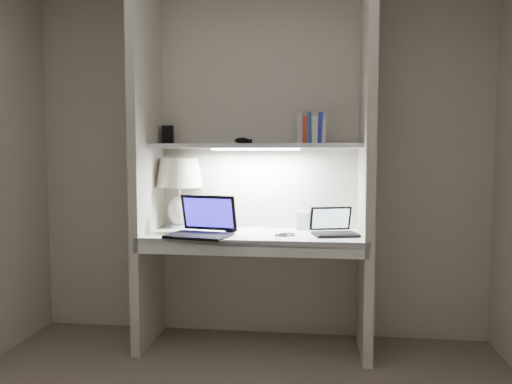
# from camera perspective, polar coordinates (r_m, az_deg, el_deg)

# --- Properties ---
(back_wall) EXTENTS (3.20, 0.01, 2.50)m
(back_wall) POSITION_cam_1_polar(r_m,az_deg,el_deg) (3.56, 0.29, 3.63)
(back_wall) COLOR beige
(back_wall) RESTS_ON floor
(alcove_panel_left) EXTENTS (0.06, 0.55, 2.50)m
(alcove_panel_left) POSITION_cam_1_polar(r_m,az_deg,el_deg) (3.45, -12.40, 3.50)
(alcove_panel_left) COLOR beige
(alcove_panel_left) RESTS_ON floor
(alcove_panel_right) EXTENTS (0.06, 0.55, 2.50)m
(alcove_panel_right) POSITION_cam_1_polar(r_m,az_deg,el_deg) (3.27, 12.55, 3.46)
(alcove_panel_right) COLOR beige
(alcove_panel_right) RESTS_ON floor
(desk) EXTENTS (1.40, 0.55, 0.04)m
(desk) POSITION_cam_1_polar(r_m,az_deg,el_deg) (3.33, -0.26, -5.08)
(desk) COLOR white
(desk) RESTS_ON alcove_panel_left
(desk_apron) EXTENTS (1.46, 0.03, 0.10)m
(desk_apron) POSITION_cam_1_polar(r_m,az_deg,el_deg) (3.08, -0.86, -6.42)
(desk_apron) COLOR silver
(desk_apron) RESTS_ON desk
(shelf) EXTENTS (1.40, 0.36, 0.03)m
(shelf) POSITION_cam_1_polar(r_m,az_deg,el_deg) (3.38, -0.06, 5.28)
(shelf) COLOR silver
(shelf) RESTS_ON back_wall
(strip_light) EXTENTS (0.60, 0.04, 0.02)m
(strip_light) POSITION_cam_1_polar(r_m,az_deg,el_deg) (3.38, -0.06, 4.91)
(strip_light) COLOR white
(strip_light) RESTS_ON shelf
(table_lamp) EXTENTS (0.34, 0.34, 0.50)m
(table_lamp) POSITION_cam_1_polar(r_m,az_deg,el_deg) (3.57, -8.77, 1.26)
(table_lamp) COLOR white
(table_lamp) RESTS_ON desk
(laptop_main) EXTENTS (0.44, 0.40, 0.26)m
(laptop_main) POSITION_cam_1_polar(r_m,az_deg,el_deg) (3.25, -6.13, -3.96)
(laptop_main) COLOR black
(laptop_main) RESTS_ON desk
(laptop_netbook) EXTENTS (0.33, 0.30, 0.18)m
(laptop_netbook) POSITION_cam_1_polar(r_m,az_deg,el_deg) (3.30, 8.86, -4.14)
(laptop_netbook) COLOR black
(laptop_netbook) RESTS_ON desk
(speaker) EXTENTS (0.10, 0.07, 0.13)m
(speaker) POSITION_cam_1_polar(r_m,az_deg,el_deg) (3.49, 5.43, -3.26)
(speaker) COLOR silver
(speaker) RESTS_ON desk
(mouse) EXTENTS (0.10, 0.08, 0.03)m
(mouse) POSITION_cam_1_polar(r_m,az_deg,el_deg) (3.34, -2.94, -4.41)
(mouse) COLOR black
(mouse) RESTS_ON desk
(cable_coil) EXTENTS (0.13, 0.13, 0.01)m
(cable_coil) POSITION_cam_1_polar(r_m,az_deg,el_deg) (3.24, 3.56, -4.87)
(cable_coil) COLOR black
(cable_coil) RESTS_ON desk
(sticky_note) EXTENTS (0.10, 0.10, 0.00)m
(sticky_note) POSITION_cam_1_polar(r_m,az_deg,el_deg) (3.44, -10.99, -4.50)
(sticky_note) COLOR #F2F834
(sticky_note) RESTS_ON desk
(book_row) EXTENTS (0.19, 0.14, 0.20)m
(book_row) POSITION_cam_1_polar(r_m,az_deg,el_deg) (3.37, 6.33, 7.16)
(book_row) COLOR silver
(book_row) RESTS_ON shelf
(shelf_box) EXTENTS (0.08, 0.06, 0.13)m
(shelf_box) POSITION_cam_1_polar(r_m,az_deg,el_deg) (3.61, -10.04, 6.44)
(shelf_box) COLOR black
(shelf_box) RESTS_ON shelf
(shelf_gadget) EXTENTS (0.11, 0.09, 0.04)m
(shelf_gadget) POSITION_cam_1_polar(r_m,az_deg,el_deg) (3.44, -1.62, 5.89)
(shelf_gadget) COLOR black
(shelf_gadget) RESTS_ON shelf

